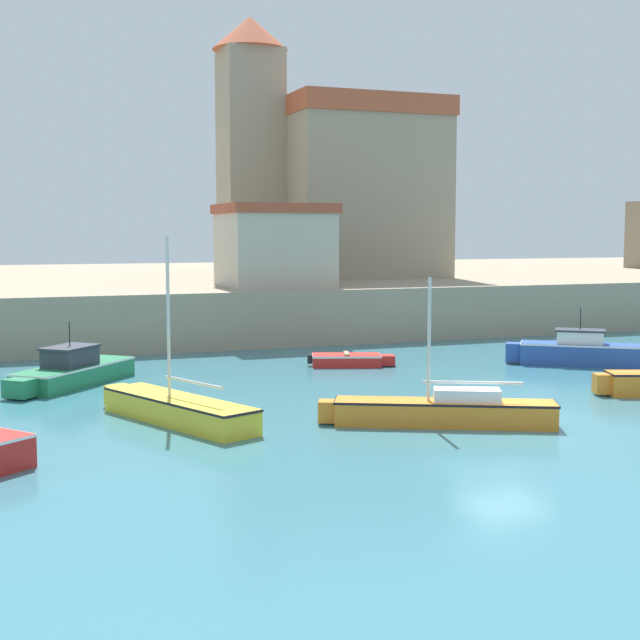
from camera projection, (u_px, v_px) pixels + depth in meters
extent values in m
plane|color=teal|center=(506.00, 424.00, 25.94)|extent=(200.00, 200.00, 0.00)
cube|color=gray|center=(205.00, 293.00, 61.53)|extent=(120.00, 40.00, 2.74)
cube|color=#237A4C|center=(75.00, 375.00, 32.60)|extent=(4.76, 5.08, 0.73)
cube|color=#237A4C|center=(20.00, 388.00, 29.79)|extent=(1.20, 1.18, 0.62)
cube|color=white|center=(75.00, 366.00, 32.57)|extent=(4.81, 5.13, 0.07)
cube|color=#333842|center=(70.00, 357.00, 32.29)|extent=(2.17, 2.22, 0.65)
cube|color=#2D333D|center=(70.00, 347.00, 32.25)|extent=(2.34, 2.40, 0.08)
cylinder|color=black|center=(69.00, 334.00, 32.20)|extent=(0.04, 0.04, 0.90)
cube|color=yellow|center=(179.00, 410.00, 26.07)|extent=(3.62, 6.09, 0.75)
cube|color=yellow|center=(119.00, 395.00, 28.47)|extent=(0.92, 0.85, 0.64)
cube|color=black|center=(178.00, 399.00, 26.04)|extent=(3.66, 6.15, 0.07)
cylinder|color=silver|center=(168.00, 317.00, 26.13)|extent=(0.10, 0.10, 4.69)
cylinder|color=silver|center=(193.00, 382.00, 25.43)|extent=(1.15, 2.53, 0.08)
cube|color=#284C9E|center=(586.00, 355.00, 37.21)|extent=(5.12, 4.26, 0.92)
cube|color=#284C9E|center=(514.00, 352.00, 38.01)|extent=(0.97, 1.00, 0.78)
cube|color=white|center=(586.00, 345.00, 37.17)|extent=(5.17, 4.30, 0.07)
cube|color=silver|center=(580.00, 337.00, 37.21)|extent=(2.12, 1.95, 0.52)
cube|color=#2D333D|center=(580.00, 330.00, 37.18)|extent=(2.29, 2.10, 0.08)
cylinder|color=black|center=(581.00, 319.00, 37.13)|extent=(0.04, 0.04, 0.90)
cube|color=orange|center=(602.00, 384.00, 30.49)|extent=(0.69, 0.75, 0.68)
cube|color=red|center=(346.00, 360.00, 37.12)|extent=(3.10, 2.16, 0.48)
cube|color=red|center=(387.00, 360.00, 37.18)|extent=(0.80, 0.88, 0.41)
cube|color=white|center=(346.00, 355.00, 37.10)|extent=(3.13, 2.18, 0.07)
cube|color=#997F5B|center=(346.00, 353.00, 37.09)|extent=(0.55, 1.14, 0.08)
cube|color=black|center=(310.00, 359.00, 37.07)|extent=(0.25, 0.25, 0.36)
cube|color=orange|center=(445.00, 413.00, 25.71)|extent=(6.17, 3.75, 0.73)
cube|color=orange|center=(327.00, 411.00, 26.02)|extent=(0.72, 0.77, 0.62)
cube|color=black|center=(445.00, 402.00, 25.68)|extent=(6.23, 3.79, 0.07)
cylinder|color=silver|center=(429.00, 339.00, 25.54)|extent=(0.10, 0.10, 3.56)
cylinder|color=silver|center=(473.00, 382.00, 25.55)|extent=(2.59, 1.31, 0.08)
cube|color=silver|center=(467.00, 395.00, 25.60)|extent=(2.05, 1.53, 0.36)
cube|color=gray|center=(336.00, 201.00, 59.56)|extent=(9.60, 15.36, 9.81)
cube|color=#B25133|center=(336.00, 117.00, 59.01)|extent=(9.79, 15.67, 1.20)
cube|color=gray|center=(251.00, 165.00, 54.92)|extent=(3.55, 3.55, 13.87)
cone|color=#B25133|center=(250.00, 33.00, 54.14)|extent=(4.62, 4.62, 2.00)
cube|color=#BCB29E|center=(274.00, 250.00, 46.29)|extent=(5.27, 4.96, 3.76)
cube|color=#9E472D|center=(274.00, 209.00, 46.08)|extent=(5.54, 5.20, 0.50)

